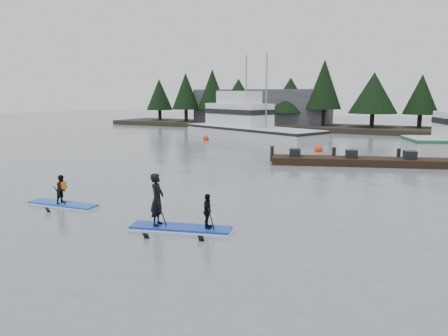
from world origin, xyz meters
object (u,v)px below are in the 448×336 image
at_px(fishing_boat_large, 248,131).
at_px(paddleboard_solo, 63,196).
at_px(floating_dock, 384,162).
at_px(paddleboard_duo, 175,211).

xyz_separation_m(fishing_boat_large, paddleboard_solo, (4.62, -28.05, -0.27)).
relative_size(floating_dock, paddleboard_solo, 4.57).
bearing_deg(floating_dock, paddleboard_duo, -122.68).
bearing_deg(fishing_boat_large, floating_dock, -15.92).
distance_m(fishing_boat_large, floating_dock, 18.77).
bearing_deg(paddleboard_solo, floating_dock, 53.24).
relative_size(fishing_boat_large, floating_dock, 1.18).
distance_m(paddleboard_solo, paddleboard_duo, 5.77).
xyz_separation_m(paddleboard_solo, paddleboard_duo, (5.74, -0.52, 0.23)).
height_order(fishing_boat_large, floating_dock, fishing_boat_large).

